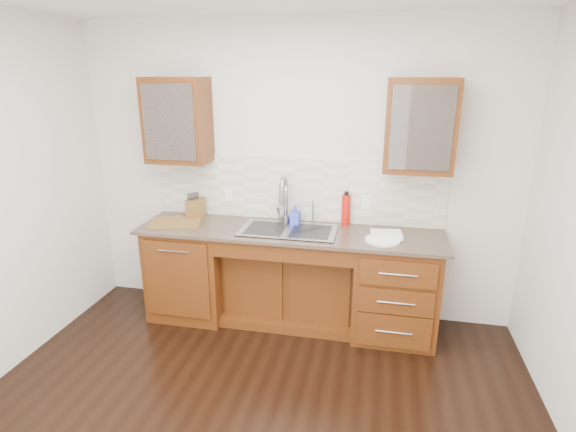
% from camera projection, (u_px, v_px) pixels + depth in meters
% --- Properties ---
extents(wall_back, '(4.00, 0.10, 2.70)m').
position_uv_depth(wall_back, '(297.00, 172.00, 4.17)').
color(wall_back, beige).
rests_on(wall_back, ground).
extents(base_cabinet_left, '(0.70, 0.62, 0.88)m').
position_uv_depth(base_cabinet_left, '(192.00, 269.00, 4.30)').
color(base_cabinet_left, '#593014').
rests_on(base_cabinet_left, ground).
extents(base_cabinet_center, '(1.20, 0.44, 0.70)m').
position_uv_depth(base_cabinet_center, '(291.00, 283.00, 4.22)').
color(base_cabinet_center, '#593014').
rests_on(base_cabinet_center, ground).
extents(base_cabinet_right, '(0.70, 0.62, 0.88)m').
position_uv_depth(base_cabinet_right, '(395.00, 288.00, 3.93)').
color(base_cabinet_right, '#593014').
rests_on(base_cabinet_right, ground).
extents(countertop, '(2.70, 0.65, 0.03)m').
position_uv_depth(countertop, '(289.00, 232.00, 3.96)').
color(countertop, '#84705B').
rests_on(countertop, base_cabinet_left).
extents(backsplash, '(2.70, 0.02, 0.59)m').
position_uv_depth(backsplash, '(295.00, 189.00, 4.16)').
color(backsplash, beige).
rests_on(backsplash, wall_back).
extents(sink, '(0.84, 0.46, 0.19)m').
position_uv_depth(sink, '(288.00, 240.00, 3.97)').
color(sink, '#9E9EA5').
rests_on(sink, countertop).
extents(faucet, '(0.04, 0.04, 0.40)m').
position_uv_depth(faucet, '(286.00, 201.00, 4.11)').
color(faucet, '#999993').
rests_on(faucet, countertop).
extents(filter_tap, '(0.02, 0.02, 0.24)m').
position_uv_depth(filter_tap, '(313.00, 211.00, 4.09)').
color(filter_tap, '#999993').
rests_on(filter_tap, countertop).
extents(upper_cabinet_left, '(0.55, 0.34, 0.75)m').
position_uv_depth(upper_cabinet_left, '(178.00, 121.00, 4.02)').
color(upper_cabinet_left, '#593014').
rests_on(upper_cabinet_left, wall_back).
extents(upper_cabinet_right, '(0.55, 0.34, 0.75)m').
position_uv_depth(upper_cabinet_right, '(420.00, 126.00, 3.61)').
color(upper_cabinet_right, '#593014').
rests_on(upper_cabinet_right, wall_back).
extents(outlet_left, '(0.08, 0.01, 0.12)m').
position_uv_depth(outlet_left, '(229.00, 195.00, 4.30)').
color(outlet_left, white).
rests_on(outlet_left, backsplash).
extents(outlet_right, '(0.08, 0.01, 0.12)m').
position_uv_depth(outlet_right, '(366.00, 202.00, 4.04)').
color(outlet_right, white).
rests_on(outlet_right, backsplash).
extents(soap_bottle, '(0.09, 0.09, 0.18)m').
position_uv_depth(soap_bottle, '(295.00, 215.00, 4.08)').
color(soap_bottle, '#3343BF').
rests_on(soap_bottle, countertop).
extents(water_bottle, '(0.10, 0.10, 0.28)m').
position_uv_depth(water_bottle, '(346.00, 210.00, 4.06)').
color(water_bottle, '#B71408').
rests_on(water_bottle, countertop).
extents(plate, '(0.30, 0.30, 0.02)m').
position_uv_depth(plate, '(383.00, 240.00, 3.70)').
color(plate, white).
rests_on(plate, countertop).
extents(dish_towel, '(0.27, 0.21, 0.04)m').
position_uv_depth(dish_towel, '(386.00, 235.00, 3.75)').
color(dish_towel, white).
rests_on(dish_towel, plate).
extents(knife_block, '(0.15, 0.19, 0.19)m').
position_uv_depth(knife_block, '(196.00, 209.00, 4.25)').
color(knife_block, brown).
rests_on(knife_block, countertop).
extents(cutting_board, '(0.53, 0.44, 0.02)m').
position_uv_depth(cutting_board, '(176.00, 222.00, 4.14)').
color(cutting_board, brown).
rests_on(cutting_board, countertop).
extents(cup_left_a, '(0.17, 0.17, 0.11)m').
position_uv_depth(cup_left_a, '(171.00, 126.00, 4.05)').
color(cup_left_a, white).
rests_on(cup_left_a, upper_cabinet_left).
extents(cup_left_b, '(0.12, 0.12, 0.09)m').
position_uv_depth(cup_left_b, '(191.00, 127.00, 4.02)').
color(cup_left_b, silver).
rests_on(cup_left_b, upper_cabinet_left).
extents(cup_right_a, '(0.16, 0.16, 0.11)m').
position_uv_depth(cup_right_a, '(401.00, 131.00, 3.66)').
color(cup_right_a, silver).
rests_on(cup_right_a, upper_cabinet_right).
extents(cup_right_b, '(0.11, 0.11, 0.10)m').
position_uv_depth(cup_right_b, '(428.00, 132.00, 3.62)').
color(cup_right_b, white).
rests_on(cup_right_b, upper_cabinet_right).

